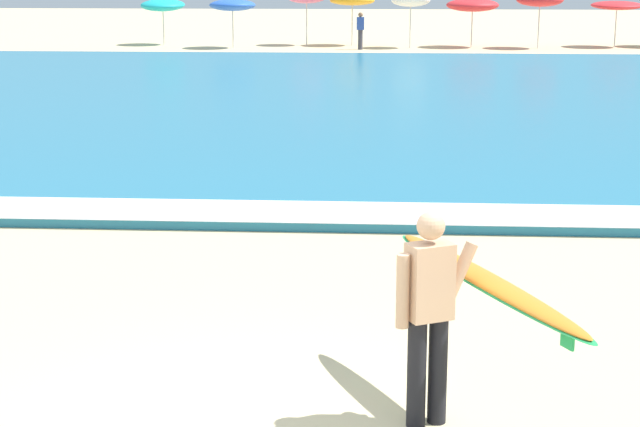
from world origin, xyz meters
name	(u,v)px	position (x,y,z in m)	size (l,w,h in m)	color
sea	(357,99)	(0.00, 20.43, 0.07)	(120.00, 28.00, 0.14)	teal
surf_foam	(330,212)	(0.00, 7.03, 0.15)	(120.00, 1.32, 0.01)	white
surfer_with_board	(457,296)	(1.34, 0.57, 1.03)	(1.50, 2.66, 1.73)	black
beach_umbrella_0	(163,5)	(-9.36, 39.94, 1.78)	(2.00, 2.03, 2.11)	beige
beach_umbrella_1	(232,5)	(-5.93, 38.23, 1.85)	(2.00, 2.01, 2.11)	beige
beach_umbrella_3	(352,1)	(-0.78, 40.02, 1.99)	(2.01, 2.03, 2.25)	beige
beach_umbrella_4	(411,0)	(1.80, 38.73, 2.06)	(1.70, 1.74, 2.41)	beige
beach_umbrella_5	(473,5)	(4.52, 39.35, 1.84)	(2.30, 2.30, 2.14)	beige
beach_umbrella_6	(540,0)	(7.36, 38.86, 2.09)	(2.02, 2.02, 2.39)	beige
beach_umbrella_7	(617,5)	(10.86, 39.85, 1.82)	(2.25, 2.27, 2.05)	beige
beachgoer_near_row_left	(360,30)	(-0.35, 37.81, 0.84)	(0.32, 0.20, 1.58)	#383842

